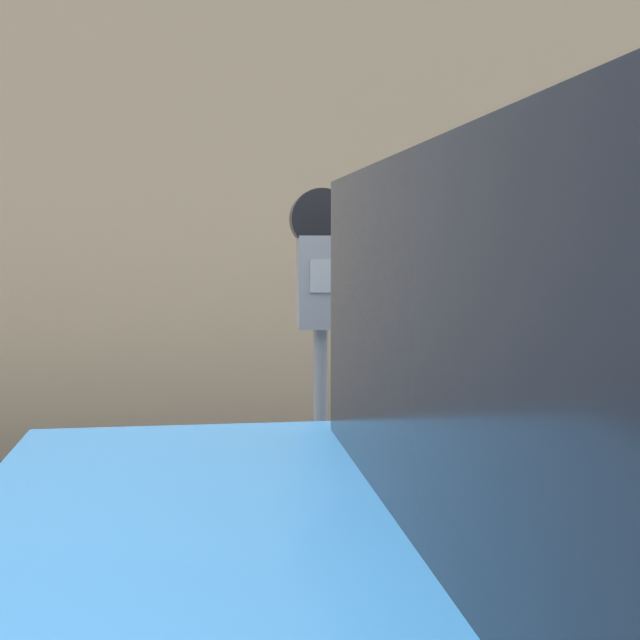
# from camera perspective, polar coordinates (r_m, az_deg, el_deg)

# --- Properties ---
(sidewalk) EXTENTS (24.00, 2.80, 0.15)m
(sidewalk) POSITION_cam_1_polar(r_m,az_deg,el_deg) (4.39, -1.30, -15.40)
(sidewalk) COLOR #9E9B96
(sidewalk) RESTS_ON ground_plane
(building_facade) EXTENTS (24.00, 0.30, 4.52)m
(building_facade) POSITION_cam_1_polar(r_m,az_deg,el_deg) (6.82, -3.39, 10.60)
(building_facade) COLOR tan
(building_facade) RESTS_ON ground_plane
(parking_meter) EXTENTS (0.22, 0.15, 1.65)m
(parking_meter) POSITION_cam_1_polar(r_m,az_deg,el_deg) (3.25, 0.00, 1.36)
(parking_meter) COLOR slate
(parking_meter) RESTS_ON sidewalk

